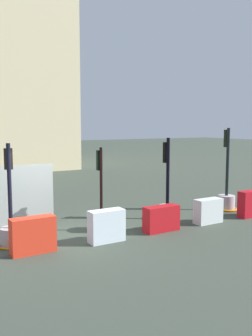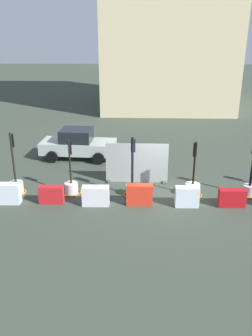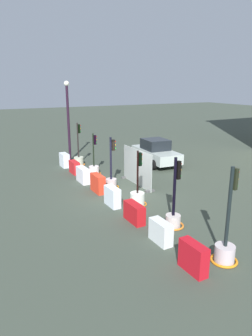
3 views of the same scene
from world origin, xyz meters
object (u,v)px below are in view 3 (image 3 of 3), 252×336
Objects in this scene: traffic_light_5 at (225,247)px; construction_barrier_0 at (64,160)px; construction_barrier_7 at (193,257)px; construction_barrier_5 at (134,213)px; construction_barrier_2 at (83,175)px; construction_barrier_4 at (112,197)px; construction_barrier_3 at (98,183)px; street_lamp_post at (68,116)px; traffic_light_3 at (137,196)px; construction_barrier_1 at (74,167)px; traffic_light_0 at (79,159)px; construction_barrier_6 at (161,232)px; traffic_light_2 at (111,178)px; car_silver_hatchback at (156,152)px; traffic_light_4 at (173,215)px; traffic_light_1 at (94,168)px.

construction_barrier_0 is at bearing -175.06° from traffic_light_5.
construction_barrier_5 is at bearing 178.40° from construction_barrier_7.
construction_barrier_2 is 1.02× the size of construction_barrier_5.
construction_barrier_4 is (3.88, 0.01, 0.02)m from construction_barrier_2.
street_lamp_post is at bearing 173.76° from construction_barrier_3.
traffic_light_3 reaches higher than construction_barrier_5.
construction_barrier_1 is 1.05× the size of construction_barrier_4.
traffic_light_0 is 2.97× the size of construction_barrier_6.
traffic_light_0 is 3.21m from street_lamp_post.
construction_barrier_1 is 11.48m from construction_barrier_7.
construction_barrier_1 is at bearing -174.72° from traffic_light_5.
traffic_light_5 reaches higher than construction_barrier_2.
car_silver_hatchback is (-3.22, 4.89, 0.30)m from traffic_light_2.
traffic_light_2 reaches higher than car_silver_hatchback.
construction_barrier_6 reaches higher than construction_barrier_1.
traffic_light_0 is 8.02m from traffic_light_3.
traffic_light_3 is 2.25× the size of construction_barrier_5.
traffic_light_2 is 3.60m from construction_barrier_1.
traffic_light_0 is 2.52× the size of construction_barrier_2.
traffic_light_4 is at bearing 2.09° from traffic_light_2.
traffic_light_1 is at bearing 23.95° from construction_barrier_0.
street_lamp_post is at bearing 150.46° from construction_barrier_0.
traffic_light_0 is at bearing 175.47° from construction_barrier_7.
traffic_light_0 is 3.90m from construction_barrier_2.
construction_barrier_0 is 0.88× the size of construction_barrier_3.
construction_barrier_5 is (3.92, -0.04, -0.07)m from construction_barrier_3.
construction_barrier_2 is 5.78m from construction_barrier_5.
traffic_light_0 is at bearing 89.75° from construction_barrier_0.
construction_barrier_2 is at bearing -169.81° from traffic_light_4.
construction_barrier_7 reaches higher than construction_barrier_5.
traffic_light_5 reaches higher than construction_barrier_7.
construction_barrier_5 is at bearing -0.31° from construction_barrier_1.
traffic_light_3 reaches higher than construction_barrier_6.
construction_barrier_2 is 0.21× the size of street_lamp_post.
construction_barrier_1 is 1.08× the size of construction_barrier_7.
street_lamp_post is (-7.16, 0.78, 2.78)m from construction_barrier_3.
car_silver_hatchback reaches higher than construction_barrier_5.
traffic_light_1 is at bearing 3.52° from street_lamp_post.
construction_barrier_5 is (9.54, -0.95, -0.04)m from traffic_light_0.
traffic_light_4 reaches higher than construction_barrier_3.
construction_barrier_4 is 0.89× the size of construction_barrier_5.
traffic_light_5 is 7.80m from construction_barrier_3.
construction_barrier_3 is (-7.72, -1.07, -0.04)m from traffic_light_5.
construction_barrier_5 is (9.55, 0.05, -0.07)m from construction_barrier_0.
traffic_light_1 is at bearing 177.57° from traffic_light_2.
street_lamp_post reaches higher than construction_barrier_4.
construction_barrier_5 is 0.26× the size of car_silver_hatchback.
traffic_light_4 is at bearing -28.83° from car_silver_hatchback.
car_silver_hatchback is at bearing 133.20° from construction_barrier_4.
construction_barrier_4 is 1.91m from construction_barrier_5.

